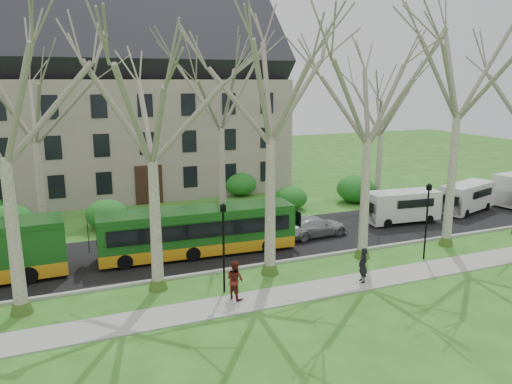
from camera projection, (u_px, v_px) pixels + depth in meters
ground at (323, 267)px, 27.10m from camera, size 120.00×120.00×0.00m
sidewalk at (348, 284)px, 24.84m from camera, size 70.00×2.00×0.06m
road at (280, 238)px, 32.05m from camera, size 80.00×8.00×0.06m
curb at (310, 257)px, 28.43m from camera, size 80.00×0.25×0.14m
building at (133, 102)px, 44.74m from camera, size 26.50×12.20×16.00m
tree_row_verge at (324, 138)px, 25.83m from camera, size 49.00×7.00×14.00m
tree_row_far at (231, 137)px, 35.21m from camera, size 33.00×7.00×12.00m
lamp_row at (334, 227)px, 25.63m from camera, size 36.22×0.22×4.30m
hedges at (177, 201)px, 37.77m from camera, size 30.60×8.60×2.00m
bus_follow at (198, 231)px, 28.75m from camera, size 11.30×2.89×2.80m
sedan at (314, 226)px, 32.24m from camera, size 4.63×2.19×1.31m
van_a at (402, 207)px, 35.19m from camera, size 5.33×2.38×2.26m
van_b at (467, 198)px, 38.08m from camera, size 5.41×3.32×2.22m
pedestrian_a at (363, 265)px, 24.83m from camera, size 0.53×0.71×1.76m
pedestrian_b at (235, 280)px, 22.94m from camera, size 1.01×1.10×1.83m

